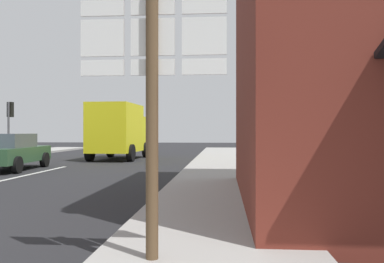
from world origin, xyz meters
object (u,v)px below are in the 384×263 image
delivery_truck (119,130)px  traffic_light_far_left (10,116)px  sedan_far (10,151)px  route_sign_post (152,92)px

delivery_truck → traffic_light_far_left: bearing=171.5°
sedan_far → delivery_truck: size_ratio=0.85×
delivery_truck → route_sign_post: 17.86m
delivery_truck → traffic_light_far_left: (-6.91, 1.03, 0.81)m
sedan_far → traffic_light_far_left: (-4.13, 7.33, 1.70)m
sedan_far → traffic_light_far_left: 8.58m
sedan_far → traffic_light_far_left: bearing=119.4°
sedan_far → route_sign_post: (7.80, -10.84, 1.24)m
traffic_light_far_left → route_sign_post: bearing=-56.7°
route_sign_post → traffic_light_far_left: traffic_light_far_left is taller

